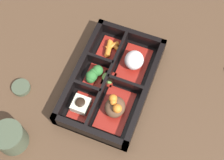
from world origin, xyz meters
TOP-DOWN VIEW (x-y plane):
  - ground_plane at (0.00, 0.00)m, footprint 3.00×3.00m
  - bento_base at (0.00, 0.00)m, footprint 0.31×0.19m
  - bento_rim at (0.00, -0.00)m, footprint 0.31×0.19m
  - bowl_rice at (-0.07, 0.03)m, footprint 0.12×0.07m
  - bowl_stew at (0.07, 0.03)m, footprint 0.12×0.07m
  - bowl_carrots at (-0.09, -0.04)m, footprint 0.08×0.06m
  - bowl_greens at (0.00, -0.05)m, footprint 0.07×0.05m
  - bowl_tofu at (0.09, -0.05)m, footprint 0.07×0.05m
  - bowl_pickles at (-0.00, -0.01)m, footprint 0.04×0.03m
  - tea_cup at (0.23, -0.16)m, footprint 0.07×0.07m
  - sauce_dish at (0.10, -0.21)m, footprint 0.05×0.05m

SIDE VIEW (x-z plane):
  - ground_plane at x=0.00m, z-range 0.00..0.00m
  - bento_base at x=0.00m, z-range 0.00..0.01m
  - sauce_dish at x=0.10m, z-range 0.00..0.01m
  - bowl_pickles at x=0.00m, z-range 0.01..0.02m
  - bowl_carrots at x=-0.09m, z-range 0.01..0.03m
  - bento_rim at x=0.00m, z-range 0.00..0.04m
  - bowl_tofu at x=0.09m, z-range 0.01..0.04m
  - bowl_greens at x=0.00m, z-range 0.01..0.04m
  - bowl_rice at x=-0.07m, z-range 0.01..0.05m
  - bowl_stew at x=0.07m, z-range 0.00..0.06m
  - tea_cup at x=0.23m, z-range 0.00..0.06m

